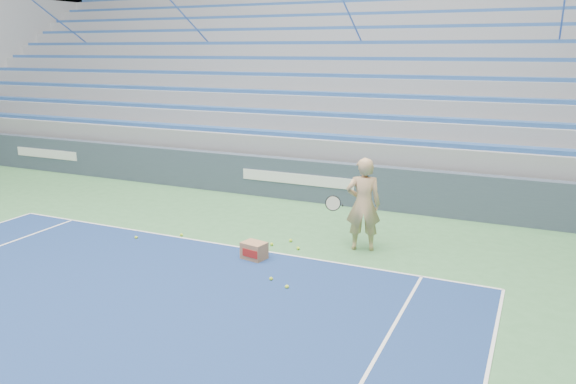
{
  "coord_description": "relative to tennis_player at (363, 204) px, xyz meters",
  "views": [
    {
      "loc": [
        5.79,
        2.43,
        3.93
      ],
      "look_at": [
        1.27,
        12.38,
        1.15
      ],
      "focal_mm": 35.0,
      "sensor_mm": 36.0,
      "label": 1
    }
  ],
  "objects": [
    {
      "name": "tennis_ball_6",
      "position": [
        -0.97,
        -2.2,
        -0.91
      ],
      "size": [
        0.07,
        0.07,
        0.07
      ],
      "primitive_type": "sphere",
      "color": "#C1E42E",
      "rests_on": "ground"
    },
    {
      "name": "tennis_ball_1",
      "position": [
        -1.75,
        -0.57,
        -0.91
      ],
      "size": [
        0.07,
        0.07,
        0.07
      ],
      "primitive_type": "sphere",
      "color": "#C1E42E",
      "rests_on": "ground"
    },
    {
      "name": "tennis_player",
      "position": [
        0.0,
        0.0,
        0.0
      ],
      "size": [
        1.0,
        0.94,
        1.89
      ],
      "color": "tan",
      "rests_on": "ground"
    },
    {
      "name": "tennis_ball_0",
      "position": [
        -4.58,
        -1.39,
        -0.91
      ],
      "size": [
        0.07,
        0.07,
        0.07
      ],
      "primitive_type": "sphere",
      "color": "#C1E42E",
      "rests_on": "ground"
    },
    {
      "name": "bleachers",
      "position": [
        -2.71,
        8.77,
        1.41
      ],
      "size": [
        31.0,
        9.15,
        7.3
      ],
      "color": "gray",
      "rests_on": "ground"
    },
    {
      "name": "ball_box",
      "position": [
        -1.73,
        -1.39,
        -0.78
      ],
      "size": [
        0.5,
        0.42,
        0.34
      ],
      "color": "#9D704C",
      "rests_on": "ground"
    },
    {
      "name": "sponsor_barrier",
      "position": [
        -2.71,
        3.05,
        -0.4
      ],
      "size": [
        30.0,
        0.32,
        1.1
      ],
      "color": "#374354",
      "rests_on": "ground"
    },
    {
      "name": "tennis_ball_2",
      "position": [
        -0.58,
        -2.39,
        -0.91
      ],
      "size": [
        0.07,
        0.07,
        0.07
      ],
      "primitive_type": "sphere",
      "color": "#C1E42E",
      "rests_on": "ground"
    },
    {
      "name": "tennis_ball_5",
      "position": [
        -1.49,
        -0.2,
        -0.91
      ],
      "size": [
        0.07,
        0.07,
        0.07
      ],
      "primitive_type": "sphere",
      "color": "#C1E42E",
      "rests_on": "ground"
    },
    {
      "name": "tennis_ball_3",
      "position": [
        -3.8,
        -0.84,
        -0.91
      ],
      "size": [
        0.07,
        0.07,
        0.07
      ],
      "primitive_type": "sphere",
      "color": "#C1E42E",
      "rests_on": "ground"
    },
    {
      "name": "tennis_ball_4",
      "position": [
        -1.16,
        -0.57,
        -0.91
      ],
      "size": [
        0.07,
        0.07,
        0.07
      ],
      "primitive_type": "sphere",
      "color": "#C1E42E",
      "rests_on": "ground"
    }
  ]
}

